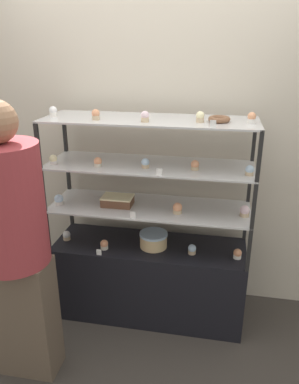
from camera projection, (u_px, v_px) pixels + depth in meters
The scene contains 31 objects.
ground_plane at pixel (150, 310), 2.99m from camera, with size 20.00×20.00×0.00m, color #38332D.
back_wall at pixel (159, 140), 2.86m from camera, with size 8.00×0.05×2.60m.
display_base at pixel (150, 279), 2.88m from camera, with size 1.41×0.46×0.60m.
display_riser_lower at pixel (150, 209), 2.67m from camera, with size 1.41×0.46×0.31m.
display_riser_middle at pixel (150, 167), 2.55m from camera, with size 1.41×0.46×0.31m.
display_riser_upper at pixel (150, 122), 2.44m from camera, with size 1.41×0.46×0.31m.
layer_cake_centerpiece at pixel (154, 240), 2.73m from camera, with size 0.21×0.21×0.11m.
sheet_cake_frosted at pixel (118, 201), 2.67m from camera, with size 0.22×0.15×0.07m.
cupcake_0 at pixel (67, 236), 2.83m from camera, with size 0.06×0.06×0.07m.
cupcake_1 at pixel (104, 245), 2.70m from camera, with size 0.06×0.06×0.07m.
cupcake_2 at pixel (192, 249), 2.64m from camera, with size 0.06×0.06×0.07m.
cupcake_3 at pixel (237, 254), 2.58m from camera, with size 0.06×0.06×0.07m.
price_tag_0 at pixel (99, 252), 2.63m from camera, with size 0.04×0.00×0.04m.
cupcake_4 at pixel (59, 200), 2.68m from camera, with size 0.06×0.06×0.08m.
cupcake_5 at pixel (177, 208), 2.54m from camera, with size 0.06×0.06×0.08m.
cupcake_6 at pixel (245, 211), 2.49m from camera, with size 0.06×0.06×0.08m.
price_tag_1 at pixel (133, 215), 2.47m from camera, with size 0.04×0.00×0.04m.
cupcake_7 at pixel (53, 160), 2.54m from camera, with size 0.05×0.05×0.06m.
cupcake_8 at pixel (98, 162), 2.49m from camera, with size 0.05×0.05×0.06m.
cupcake_9 at pixel (145, 163), 2.47m from camera, with size 0.05×0.05×0.06m.
cupcake_10 at pixel (195, 165), 2.43m from camera, with size 0.05×0.05×0.06m.
cupcake_11 at pixel (250, 171), 2.32m from camera, with size 0.05×0.05×0.06m.
price_tag_2 at pixel (159, 172), 2.33m from camera, with size 0.04×0.00×0.04m.
cupcake_12 at pixel (53, 112), 2.49m from camera, with size 0.05×0.05×0.07m.
cupcake_13 at pixel (96, 115), 2.38m from camera, with size 0.05×0.05×0.07m.
cupcake_14 at pixel (145, 117), 2.32m from camera, with size 0.05×0.05×0.07m.
cupcake_15 at pixel (200, 117), 2.30m from camera, with size 0.05×0.05×0.07m.
cupcake_16 at pixel (252, 118), 2.27m from camera, with size 0.05×0.05×0.07m.
price_tag_3 at pixel (213, 124), 2.16m from camera, with size 0.04×0.00×0.04m.
donut_glazed at pixel (219, 119), 2.32m from camera, with size 0.14×0.14×0.04m.
customer_figure at pixel (13, 242), 2.14m from camera, with size 0.40×0.40×1.73m.
Camera 1 is at (0.46, -2.39, 1.98)m, focal length 35.00 mm.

